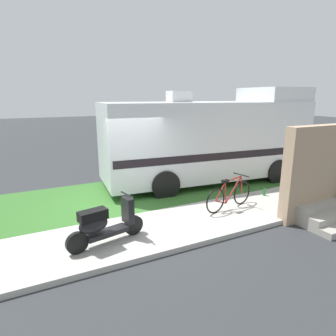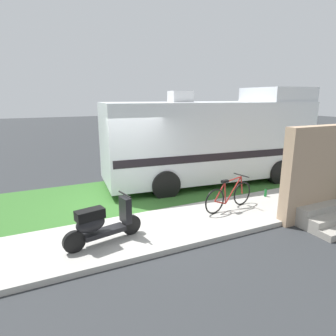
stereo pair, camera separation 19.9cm
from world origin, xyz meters
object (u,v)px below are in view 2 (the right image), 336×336
pickup_truck_near (221,136)px  scooter (101,223)px  bottle_green (266,193)px  bottle_spare (318,196)px  bicycle (229,196)px  motorhome_rv (212,139)px

pickup_truck_near → scooter: bearing=-137.9°
bottle_green → bottle_spare: (1.24, -0.84, -0.02)m
bicycle → scooter: bearing=-173.4°
motorhome_rv → bottle_spare: motorhome_rv is taller
scooter → bottle_spare: bearing=-0.8°
pickup_truck_near → bottle_spare: pickup_truck_near is taller
motorhome_rv → scooter: 5.69m
motorhome_rv → pickup_truck_near: bearing=51.0°
bottle_spare → pickup_truck_near: bearing=76.4°
motorhome_rv → bottle_green: bearing=-78.6°
motorhome_rv → scooter: size_ratio=4.45×
motorhome_rv → bicycle: 3.11m
scooter → bicycle: size_ratio=0.99×
bicycle → pickup_truck_near: bearing=56.2°
bottle_spare → scooter: bearing=179.2°
bicycle → bottle_green: (1.64, 0.34, -0.27)m
bottle_green → bottle_spare: size_ratio=1.17×
bicycle → bottle_green: 1.69m
scooter → bottle_green: size_ratio=6.37×
motorhome_rv → bottle_green: 2.74m
pickup_truck_near → bicycle: bearing=-123.8°
bicycle → bottle_spare: (2.87, -0.50, -0.28)m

